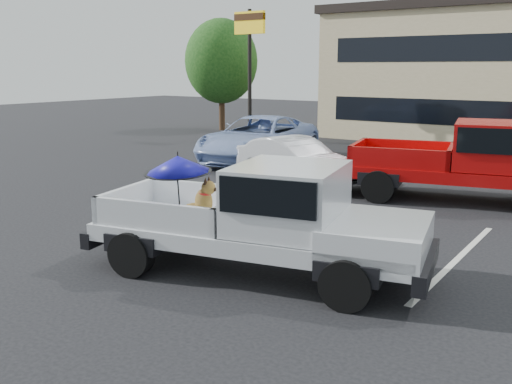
{
  "coord_description": "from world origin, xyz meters",
  "views": [
    {
      "loc": [
        5.55,
        -8.09,
        3.38
      ],
      "look_at": [
        0.14,
        -0.22,
        1.3
      ],
      "focal_mm": 40.0,
      "sensor_mm": 36.0,
      "label": 1
    }
  ],
  "objects_px": {
    "silver_sedan": "(295,160)",
    "blue_suv": "(259,139)",
    "tree_left": "(221,61)",
    "red_pickup": "(484,159)",
    "silver_pickup": "(274,214)",
    "motel_sign": "(250,40)"
  },
  "relations": [
    {
      "from": "motel_sign",
      "to": "silver_sedan",
      "type": "height_order",
      "value": "motel_sign"
    },
    {
      "from": "red_pickup",
      "to": "blue_suv",
      "type": "distance_m",
      "value": 8.76
    },
    {
      "from": "silver_pickup",
      "to": "motel_sign",
      "type": "bearing_deg",
      "value": 114.02
    },
    {
      "from": "blue_suv",
      "to": "silver_pickup",
      "type": "bearing_deg",
      "value": -61.89
    },
    {
      "from": "motel_sign",
      "to": "silver_pickup",
      "type": "xyz_separation_m",
      "value": [
        10.7,
        -14.53,
        -3.6
      ]
    },
    {
      "from": "motel_sign",
      "to": "silver_pickup",
      "type": "relative_size",
      "value": 1.0
    },
    {
      "from": "motel_sign",
      "to": "red_pickup",
      "type": "height_order",
      "value": "motel_sign"
    },
    {
      "from": "silver_sedan",
      "to": "blue_suv",
      "type": "bearing_deg",
      "value": 66.76
    },
    {
      "from": "tree_left",
      "to": "red_pickup",
      "type": "bearing_deg",
      "value": -31.79
    },
    {
      "from": "red_pickup",
      "to": "silver_sedan",
      "type": "height_order",
      "value": "red_pickup"
    },
    {
      "from": "motel_sign",
      "to": "tree_left",
      "type": "relative_size",
      "value": 1.0
    },
    {
      "from": "tree_left",
      "to": "red_pickup",
      "type": "relative_size",
      "value": 0.91
    },
    {
      "from": "silver_pickup",
      "to": "red_pickup",
      "type": "relative_size",
      "value": 0.91
    },
    {
      "from": "silver_sedan",
      "to": "blue_suv",
      "type": "distance_m",
      "value": 4.17
    },
    {
      "from": "red_pickup",
      "to": "silver_sedan",
      "type": "distance_m",
      "value": 5.33
    },
    {
      "from": "tree_left",
      "to": "blue_suv",
      "type": "bearing_deg",
      "value": -45.05
    },
    {
      "from": "silver_pickup",
      "to": "red_pickup",
      "type": "xyz_separation_m",
      "value": [
        1.53,
        7.47,
        0.08
      ]
    },
    {
      "from": "tree_left",
      "to": "red_pickup",
      "type": "distance_m",
      "value": 19.27
    },
    {
      "from": "red_pickup",
      "to": "silver_sedan",
      "type": "relative_size",
      "value": 1.61
    },
    {
      "from": "tree_left",
      "to": "motel_sign",
      "type": "bearing_deg",
      "value": -36.87
    },
    {
      "from": "blue_suv",
      "to": "silver_sedan",
      "type": "bearing_deg",
      "value": -47.9
    },
    {
      "from": "tree_left",
      "to": "silver_sedan",
      "type": "bearing_deg",
      "value": -43.83
    }
  ]
}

